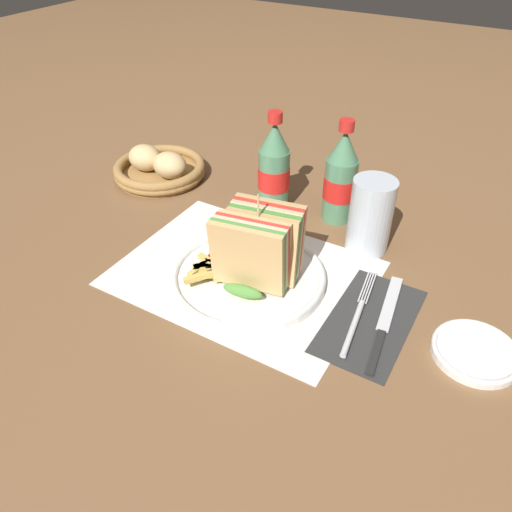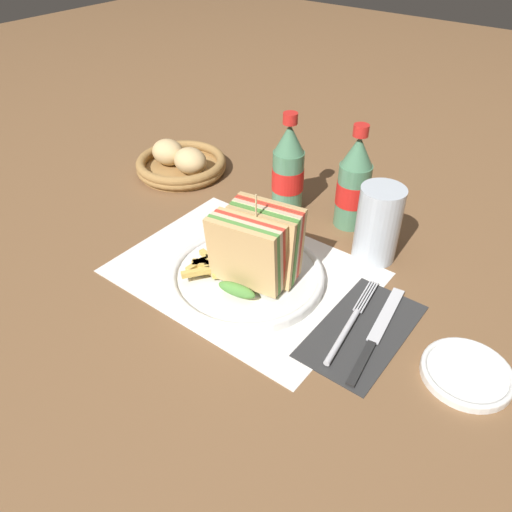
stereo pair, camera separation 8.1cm
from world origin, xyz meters
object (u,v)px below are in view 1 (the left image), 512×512
at_px(knife, 384,322).
at_px(club_sandwich, 258,248).
at_px(coke_bottle_near, 274,169).
at_px(glass_near, 370,220).
at_px(plate_main, 250,277).
at_px(side_saucer, 476,352).
at_px(bread_basket, 159,168).
at_px(fork, 356,319).
at_px(coke_bottle_far, 341,179).

bearing_deg(knife, club_sandwich, 176.49).
xyz_separation_m(coke_bottle_near, glass_near, (0.21, -0.04, -0.03)).
bearing_deg(plate_main, side_saucer, 3.69).
bearing_deg(side_saucer, club_sandwich, -175.98).
bearing_deg(bread_basket, side_saucer, -14.56).
height_order(coke_bottle_near, side_saucer, coke_bottle_near).
xyz_separation_m(fork, side_saucer, (0.17, 0.02, -0.00)).
distance_m(coke_bottle_near, bread_basket, 0.28).
relative_size(fork, coke_bottle_far, 0.98).
bearing_deg(club_sandwich, glass_near, 58.45).
height_order(plate_main, coke_bottle_far, coke_bottle_far).
distance_m(fork, glass_near, 0.20).
bearing_deg(coke_bottle_near, plate_main, -70.46).
xyz_separation_m(plate_main, knife, (0.22, 0.01, -0.00)).
xyz_separation_m(plate_main, club_sandwich, (0.02, -0.00, 0.07)).
bearing_deg(bread_basket, club_sandwich, -29.21).
relative_size(plate_main, side_saucer, 2.11).
bearing_deg(side_saucer, fork, -171.84).
relative_size(plate_main, coke_bottle_far, 1.27).
bearing_deg(glass_near, club_sandwich, -121.55).
xyz_separation_m(fork, coke_bottle_far, (-0.14, 0.25, 0.08)).
relative_size(fork, knife, 0.91).
height_order(fork, coke_bottle_near, coke_bottle_near).
xyz_separation_m(plate_main, coke_bottle_near, (-0.08, 0.22, 0.07)).
bearing_deg(bread_basket, plate_main, -30.16).
bearing_deg(plate_main, fork, -0.37).
bearing_deg(knife, plate_main, 175.95).
height_order(plate_main, coke_bottle_near, coke_bottle_near).
xyz_separation_m(knife, bread_basket, (-0.58, 0.19, 0.02)).
height_order(fork, side_saucer, same).
bearing_deg(coke_bottle_far, glass_near, -38.26).
distance_m(plate_main, coke_bottle_far, 0.27).
relative_size(fork, glass_near, 1.44).
distance_m(coke_bottle_near, glass_near, 0.21).
distance_m(plate_main, fork, 0.18).
bearing_deg(side_saucer, plate_main, -176.31).
bearing_deg(knife, bread_basket, 153.83).
bearing_deg(plate_main, glass_near, 54.98).
relative_size(club_sandwich, glass_near, 1.12).
xyz_separation_m(glass_near, bread_basket, (-0.48, 0.02, -0.04)).
bearing_deg(coke_bottle_near, side_saucer, -24.97).
distance_m(plate_main, coke_bottle_near, 0.25).
distance_m(coke_bottle_far, bread_basket, 0.41).
relative_size(glass_near, bread_basket, 0.68).
xyz_separation_m(glass_near, side_saucer, (0.22, -0.16, -0.05)).
bearing_deg(coke_bottle_near, coke_bottle_far, 13.33).
relative_size(knife, side_saucer, 1.79).
xyz_separation_m(coke_bottle_far, bread_basket, (-0.40, -0.05, -0.06)).
bearing_deg(side_saucer, knife, -176.56).
xyz_separation_m(plate_main, bread_basket, (-0.35, 0.21, 0.01)).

